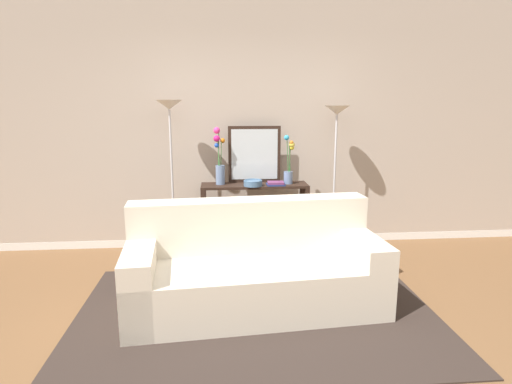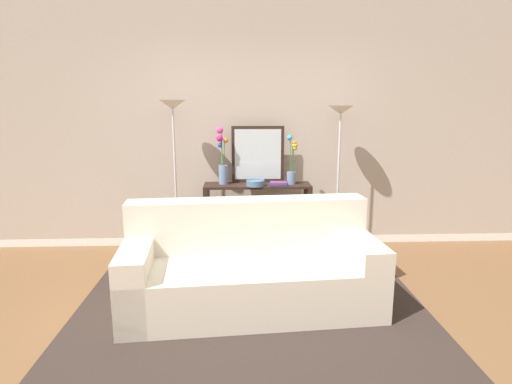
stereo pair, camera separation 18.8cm
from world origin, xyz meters
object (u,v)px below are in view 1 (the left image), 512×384
object	(u,v)px
wall_mirror	(254,154)
vase_short_flowers	(289,165)
fruit_bowl	(253,183)
book_stack	(276,184)
couch	(254,271)
book_row_under_console	(226,248)
floor_lamp_right	(336,138)
vase_tall_flowers	(219,162)
floor_lamp_left	(170,135)
console_table	(255,206)

from	to	relation	value
wall_mirror	vase_short_flowers	bearing A→B (deg)	-20.54
fruit_bowl	book_stack	size ratio (longest dim) A/B	1.02
couch	vase_short_flowers	xyz separation A→B (m)	(0.50, 1.31, 0.71)
wall_mirror	fruit_bowl	world-z (taller)	wall_mirror
book_row_under_console	couch	bearing A→B (deg)	-80.65
vase_short_flowers	couch	bearing A→B (deg)	-111.09
couch	book_stack	distance (m)	1.38
floor_lamp_right	fruit_bowl	xyz separation A→B (m)	(-0.93, -0.05, -0.48)
vase_tall_flowers	fruit_bowl	world-z (taller)	vase_tall_flowers
floor_lamp_left	book_row_under_console	size ratio (longest dim) A/B	5.26
floor_lamp_left	book_row_under_console	distance (m)	1.43
console_table	book_stack	xyz separation A→B (m)	(0.23, -0.08, 0.28)
vase_short_flowers	fruit_bowl	bearing A→B (deg)	-167.30
floor_lamp_right	book_row_under_console	bearing A→B (deg)	177.55
couch	book_row_under_console	distance (m)	1.35
fruit_bowl	floor_lamp_left	bearing A→B (deg)	177.02
floor_lamp_right	book_stack	world-z (taller)	floor_lamp_right
wall_mirror	vase_short_flowers	distance (m)	0.42
wall_mirror	book_row_under_console	world-z (taller)	wall_mirror
floor_lamp_left	book_row_under_console	xyz separation A→B (m)	(0.58, 0.05, -1.31)
wall_mirror	fruit_bowl	size ratio (longest dim) A/B	3.13
couch	console_table	distance (m)	1.34
wall_mirror	vase_tall_flowers	bearing A→B (deg)	-165.58
book_stack	vase_short_flowers	bearing A→B (deg)	25.31
couch	fruit_bowl	world-z (taller)	couch
book_stack	fruit_bowl	bearing A→B (deg)	-176.00
floor_lamp_left	vase_short_flowers	bearing A→B (deg)	2.10
floor_lamp_right	book_row_under_console	world-z (taller)	floor_lamp_right
floor_lamp_left	floor_lamp_right	bearing A→B (deg)	-0.00
floor_lamp_right	vase_tall_flowers	world-z (taller)	floor_lamp_right
couch	wall_mirror	world-z (taller)	wall_mirror
book_row_under_console	book_stack	bearing A→B (deg)	-8.22
couch	console_table	size ratio (longest dim) A/B	1.80
couch	vase_tall_flowers	size ratio (longest dim) A/B	3.38
vase_short_flowers	book_row_under_console	xyz separation A→B (m)	(-0.72, 0.01, -0.97)
couch	fruit_bowl	size ratio (longest dim) A/B	10.51
floor_lamp_left	fruit_bowl	xyz separation A→B (m)	(0.88, -0.05, -0.52)
floor_lamp_right	vase_short_flowers	xyz separation A→B (m)	(-0.51, 0.05, -0.30)
console_table	wall_mirror	bearing A→B (deg)	85.20
console_table	book_stack	distance (m)	0.37
floor_lamp_left	vase_tall_flowers	bearing A→B (deg)	9.43
vase_tall_flowers	floor_lamp_right	bearing A→B (deg)	-3.80
console_table	vase_short_flowers	bearing A→B (deg)	-0.75
vase_tall_flowers	book_row_under_console	bearing A→B (deg)	-29.05
vase_tall_flowers	vase_short_flowers	xyz separation A→B (m)	(0.78, -0.04, -0.03)
wall_mirror	vase_short_flowers	xyz separation A→B (m)	(0.38, -0.14, -0.10)
floor_lamp_left	floor_lamp_right	world-z (taller)	floor_lamp_left
console_table	book_row_under_console	world-z (taller)	console_table
console_table	floor_lamp_right	distance (m)	1.19
console_table	floor_lamp_left	distance (m)	1.22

